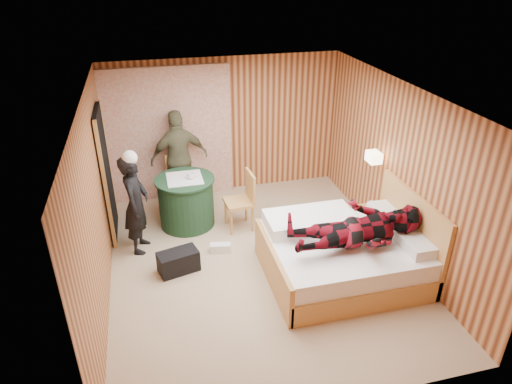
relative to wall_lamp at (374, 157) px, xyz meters
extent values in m
cube|color=tan|center=(-1.92, -0.45, -1.30)|extent=(4.20, 5.00, 0.01)
cube|color=silver|center=(-1.92, -0.45, 1.20)|extent=(4.20, 5.00, 0.01)
cube|color=#CC854E|center=(-1.92, 2.05, -0.05)|extent=(4.20, 0.02, 2.50)
cube|color=#CC854E|center=(-4.02, -0.45, -0.05)|extent=(0.02, 5.00, 2.50)
cube|color=#CC854E|center=(0.18, -0.45, -0.05)|extent=(0.02, 5.00, 2.50)
cube|color=beige|center=(-2.92, 1.98, -0.10)|extent=(2.20, 0.08, 2.40)
cube|color=black|center=(-3.98, 0.95, -0.28)|extent=(0.06, 0.90, 2.05)
cylinder|color=gold|center=(0.08, 0.00, 0.00)|extent=(0.18, 0.04, 0.04)
cube|color=#FFE6B2|center=(0.00, 0.00, 0.00)|extent=(0.18, 0.24, 0.16)
cube|color=tan|center=(-0.82, -1.01, -1.14)|extent=(2.10, 1.68, 0.32)
cube|color=white|center=(-0.82, -1.01, -0.85)|extent=(2.04, 1.62, 0.26)
cube|color=tan|center=(-1.87, -1.01, -1.01)|extent=(0.06, 1.68, 0.59)
cube|color=tan|center=(0.14, -1.01, -0.72)|extent=(0.06, 1.68, 1.16)
cube|color=white|center=(0.00, -1.41, -0.65)|extent=(0.40, 0.58, 0.15)
cube|color=white|center=(0.00, -0.61, -0.65)|extent=(0.40, 0.58, 0.15)
cube|color=white|center=(-1.19, -0.54, -0.63)|extent=(1.26, 0.63, 0.19)
cube|color=tan|center=(-0.04, -0.33, -1.03)|extent=(0.39, 0.54, 0.54)
cube|color=tan|center=(-0.04, -0.33, -0.86)|extent=(0.41, 0.56, 0.03)
cylinder|color=#1E4128|center=(-2.80, 0.90, -0.89)|extent=(0.89, 0.89, 0.82)
cylinder|color=#1E4128|center=(-2.80, 0.90, -0.48)|extent=(0.96, 0.96, 0.03)
cube|color=white|center=(-2.80, 0.90, -0.45)|extent=(0.70, 0.70, 0.01)
cube|color=tan|center=(-2.80, 1.57, -0.85)|extent=(0.52, 0.52, 0.05)
cube|color=tan|center=(-2.85, 1.75, -0.60)|extent=(0.42, 0.15, 0.46)
cylinder|color=tan|center=(-2.92, 1.36, -1.08)|extent=(0.04, 0.04, 0.43)
cylinder|color=tan|center=(-2.69, 1.78, -1.08)|extent=(0.04, 0.04, 0.43)
cube|color=tan|center=(-1.99, 0.58, -0.83)|extent=(0.47, 0.47, 0.05)
cube|color=tan|center=(-1.79, 0.59, -0.57)|extent=(0.07, 0.44, 0.48)
cylinder|color=tan|center=(-2.18, 0.74, -1.07)|extent=(0.04, 0.04, 0.45)
cylinder|color=tan|center=(-1.80, 0.41, -1.07)|extent=(0.04, 0.04, 0.45)
cube|color=black|center=(-3.07, -0.36, -1.14)|extent=(0.62, 0.43, 0.32)
cube|color=white|center=(-2.42, -0.04, -1.23)|extent=(0.32, 0.18, 0.14)
cube|color=white|center=(-1.77, -0.12, -1.25)|extent=(0.25, 0.13, 0.11)
imported|color=black|center=(-3.58, 0.34, -0.53)|extent=(0.49, 0.63, 1.54)
imported|color=brown|center=(-2.80, 1.70, -0.44)|extent=(1.06, 0.57, 1.72)
imported|color=maroon|center=(-0.77, -1.21, -0.29)|extent=(0.86, 0.67, 1.77)
imported|color=white|center=(-0.04, -0.38, -0.75)|extent=(0.18, 0.24, 0.02)
imported|color=white|center=(-0.04, -0.38, -0.73)|extent=(0.25, 0.27, 0.02)
imported|color=white|center=(-0.04, -0.20, -0.71)|extent=(0.12, 0.12, 0.09)
imported|color=white|center=(-2.70, 0.85, -0.40)|extent=(0.14, 0.14, 0.10)
camera|label=1|loc=(-3.28, -5.75, 2.73)|focal=32.00mm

